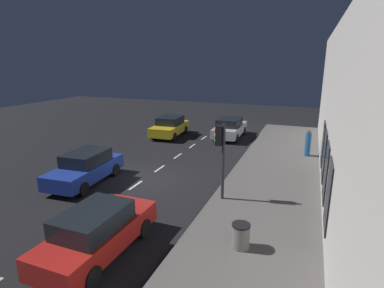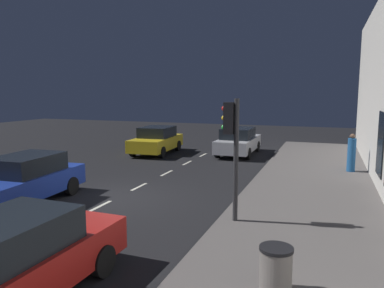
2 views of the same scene
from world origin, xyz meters
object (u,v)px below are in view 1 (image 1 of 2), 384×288
object	(u,v)px
parked_car_2	(86,168)
parked_car_3	(230,128)
traffic_light	(221,147)
pedestrian_0	(308,144)
trash_bin	(241,236)
parked_car_1	(97,231)
parked_car_0	(170,126)

from	to	relation	value
parked_car_2	parked_car_3	size ratio (longest dim) A/B	0.97
traffic_light	pedestrian_0	bearing A→B (deg)	66.73
trash_bin	parked_car_1	bearing A→B (deg)	-157.28
traffic_light	trash_bin	distance (m)	4.17
parked_car_3	pedestrian_0	size ratio (longest dim) A/B	2.74
parked_car_1	parked_car_2	world-z (taller)	same
pedestrian_0	parked_car_3	bearing A→B (deg)	40.79
parked_car_2	parked_car_0	bearing A→B (deg)	-91.80
parked_car_1	trash_bin	xyz separation A→B (m)	(4.16, 1.74, -0.23)
parked_car_1	pedestrian_0	xyz separation A→B (m)	(5.92, 13.02, 0.13)
parked_car_0	parked_car_3	distance (m)	4.83
parked_car_0	parked_car_2	xyz separation A→B (m)	(0.30, -10.55, -0.00)
traffic_light	parked_car_3	xyz separation A→B (m)	(-2.48, 11.45, -1.67)
traffic_light	parked_car_0	xyz separation A→B (m)	(-7.15, 10.21, -1.67)
parked_car_0	pedestrian_0	xyz separation A→B (m)	(10.57, -2.26, 0.13)
parked_car_0	parked_car_2	world-z (taller)	same
parked_car_3	trash_bin	size ratio (longest dim) A/B	5.62
parked_car_1	parked_car_2	bearing A→B (deg)	133.59
parked_car_3	parked_car_0	bearing A→B (deg)	-165.69
parked_car_0	pedestrian_0	size ratio (longest dim) A/B	2.63
traffic_light	pedestrian_0	distance (m)	8.79
parked_car_2	traffic_light	bearing A→B (deg)	179.42
traffic_light	trash_bin	bearing A→B (deg)	-63.49
parked_car_1	parked_car_3	size ratio (longest dim) A/B	0.96
parked_car_0	parked_car_3	bearing A→B (deg)	-168.44
traffic_light	parked_car_2	xyz separation A→B (m)	(-6.85, -0.34, -1.67)
parked_car_0	parked_car_3	world-z (taller)	same
parked_car_3	pedestrian_0	xyz separation A→B (m)	(5.90, -3.50, 0.13)
parked_car_0	parked_car_3	xyz separation A→B (m)	(4.67, 1.24, 0.00)
parked_car_0	trash_bin	world-z (taller)	parked_car_0
parked_car_0	pedestrian_0	world-z (taller)	pedestrian_0
parked_car_1	trash_bin	world-z (taller)	parked_car_1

